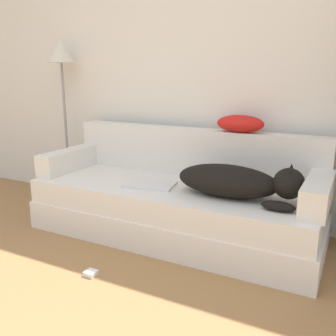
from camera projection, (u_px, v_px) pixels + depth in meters
name	position (u px, v px, depth m)	size (l,w,h in m)	color
wall_back	(192.00, 51.00, 2.98)	(7.21, 0.06, 2.70)	silver
couch	(174.00, 210.00, 2.77)	(2.10, 0.81, 0.38)	silver
couch_backrest	(193.00, 152.00, 2.96)	(2.06, 0.15, 0.37)	silver
couch_arm_left	(70.00, 160.00, 3.13)	(0.15, 0.62, 0.17)	silver
couch_arm_right	(318.00, 193.00, 2.26)	(0.15, 0.62, 0.17)	silver
dog	(237.00, 181.00, 2.42)	(0.83, 0.32, 0.25)	black
laptop	(150.00, 184.00, 2.71)	(0.39, 0.31, 0.02)	silver
throw_pillow	(240.00, 124.00, 2.72)	(0.35, 0.19, 0.13)	red
floor_lamp	(62.00, 66.00, 3.38)	(0.25, 0.25, 1.48)	gray
power_adapter	(91.00, 273.00, 2.23)	(0.07, 0.07, 0.03)	white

